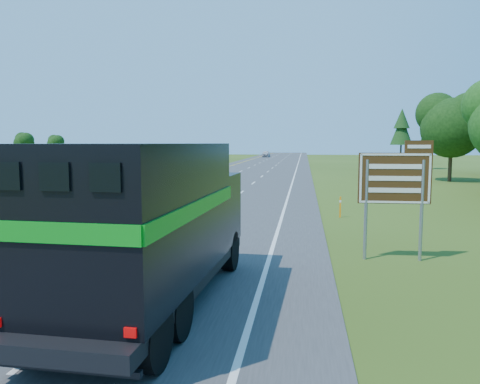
{
  "coord_description": "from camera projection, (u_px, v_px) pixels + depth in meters",
  "views": [
    {
      "loc": [
        6.6,
        -6.26,
        3.85
      ],
      "look_at": [
        3.6,
        15.59,
        1.53
      ],
      "focal_mm": 35.0,
      "sensor_mm": 36.0,
      "label": 1
    }
  ],
  "objects": [
    {
      "name": "exit_sign",
      "position": [
        396.0,
        183.0,
        15.16
      ],
      "size": [
        2.32,
        0.15,
        3.93
      ],
      "rotation": [
        0.0,
        0.0,
        0.02
      ],
      "color": "gray",
      "rests_on": "ground"
    },
    {
      "name": "horse_truck",
      "position": [
        151.0,
        221.0,
        10.7
      ],
      "size": [
        3.04,
        8.69,
        3.8
      ],
      "rotation": [
        0.0,
        0.0,
        -0.04
      ],
      "color": "black",
      "rests_on": "road"
    },
    {
      "name": "far_car",
      "position": [
        266.0,
        154.0,
        126.83
      ],
      "size": [
        2.03,
        5.03,
        1.71
      ],
      "primitive_type": "imported",
      "rotation": [
        0.0,
        0.0,
        -0.0
      ],
      "color": "silver",
      "rests_on": "road"
    },
    {
      "name": "white_suv",
      "position": [
        195.0,
        174.0,
        44.25
      ],
      "size": [
        3.28,
        6.61,
        1.8
      ],
      "primitive_type": "imported",
      "rotation": [
        0.0,
        0.0,
        -0.05
      ],
      "color": "silver",
      "rests_on": "road"
    },
    {
      "name": "lane_markings",
      "position": [
        249.0,
        174.0,
        56.72
      ],
      "size": [
        11.15,
        260.0,
        0.01
      ],
      "color": "yellow",
      "rests_on": "road"
    },
    {
      "name": "road",
      "position": [
        249.0,
        175.0,
        56.72
      ],
      "size": [
        15.0,
        260.0,
        0.04
      ],
      "primitive_type": "cube",
      "color": "#38383A",
      "rests_on": "ground"
    },
    {
      "name": "delineator",
      "position": [
        340.0,
        206.0,
        24.17
      ],
      "size": [
        0.09,
        0.05,
        1.09
      ],
      "color": "orange",
      "rests_on": "ground"
    }
  ]
}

